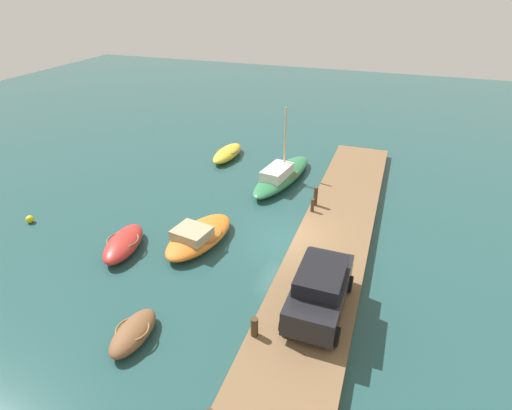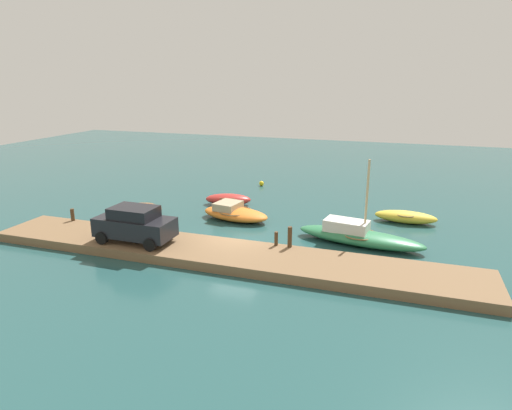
% 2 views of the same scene
% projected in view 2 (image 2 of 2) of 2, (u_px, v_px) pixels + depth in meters
% --- Properties ---
extents(ground_plane, '(84.00, 84.00, 0.00)m').
position_uv_depth(ground_plane, '(236.00, 244.00, 23.59)').
color(ground_plane, '#234C4C').
extents(dock_platform, '(24.80, 3.38, 0.46)m').
position_uv_depth(dock_platform, '(220.00, 254.00, 21.59)').
color(dock_platform, brown).
rests_on(dock_platform, ground_plane).
extents(motorboat_orange, '(4.64, 2.72, 1.07)m').
position_uv_depth(motorboat_orange, '(235.00, 213.00, 27.46)').
color(motorboat_orange, orange).
rests_on(motorboat_orange, ground_plane).
extents(rowboat_yellow, '(3.68, 1.43, 0.72)m').
position_uv_depth(rowboat_yellow, '(406.00, 217.00, 26.92)').
color(rowboat_yellow, gold).
rests_on(rowboat_yellow, ground_plane).
extents(sailboat_green, '(6.96, 2.87, 4.58)m').
position_uv_depth(sailboat_green, '(358.00, 235.00, 23.43)').
color(sailboat_green, '#2D7A4C').
rests_on(sailboat_green, ground_plane).
extents(dinghy_brown, '(2.36, 1.19, 0.64)m').
position_uv_depth(dinghy_brown, '(145.00, 208.00, 28.89)').
color(dinghy_brown, brown).
rests_on(dinghy_brown, ground_plane).
extents(rowboat_red, '(3.37, 2.01, 0.76)m').
position_uv_depth(rowboat_red, '(228.00, 199.00, 30.71)').
color(rowboat_red, '#B72D28').
rests_on(rowboat_red, ground_plane).
extents(mooring_post_west, '(0.22, 0.22, 0.71)m').
position_uv_depth(mooring_post_west, '(72.00, 215.00, 25.81)').
color(mooring_post_west, '#47331E').
rests_on(mooring_post_west, dock_platform).
extents(mooring_post_mid_west, '(0.26, 0.26, 0.73)m').
position_uv_depth(mooring_post_mid_west, '(124.00, 221.00, 24.73)').
color(mooring_post_mid_west, '#47331E').
rests_on(mooring_post_mid_west, dock_platform).
extents(mooring_post_mid_east, '(0.18, 0.18, 0.70)m').
position_uv_depth(mooring_post_mid_east, '(276.00, 239.00, 22.00)').
color(mooring_post_mid_east, '#47331E').
rests_on(mooring_post_mid_east, dock_platform).
extents(mooring_post_east, '(0.22, 0.22, 1.04)m').
position_uv_depth(mooring_post_east, '(290.00, 237.00, 21.74)').
color(mooring_post_east, '#47331E').
rests_on(mooring_post_east, dock_platform).
extents(parked_car, '(4.02, 2.04, 1.83)m').
position_uv_depth(parked_car, '(135.00, 224.00, 22.35)').
color(parked_car, black).
rests_on(parked_car, dock_platform).
extents(marker_buoy, '(0.39, 0.39, 0.39)m').
position_uv_depth(marker_buoy, '(262.00, 183.00, 36.10)').
color(marker_buoy, yellow).
rests_on(marker_buoy, ground_plane).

